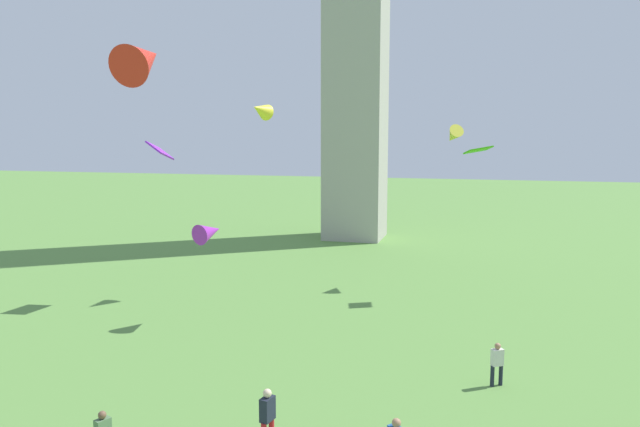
{
  "coord_description": "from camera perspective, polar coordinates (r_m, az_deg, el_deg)",
  "views": [
    {
      "loc": [
        2.99,
        -6.22,
        9.07
      ],
      "look_at": [
        -2.68,
        14.74,
        6.2
      ],
      "focal_mm": 33.44,
      "sensor_mm": 36.0,
      "label": 1
    }
  ],
  "objects": [
    {
      "name": "person_0",
      "position": [
        23.14,
        16.59,
        -13.43
      ],
      "size": [
        0.48,
        0.43,
        1.61
      ],
      "rotation": [
        0.0,
        0.0,
        3.71
      ],
      "color": "#1E2333",
      "rests_on": "ground_plane"
    },
    {
      "name": "person_4",
      "position": [
        18.22,
        -5.04,
        -18.67
      ],
      "size": [
        0.37,
        0.56,
        1.83
      ],
      "rotation": [
        0.0,
        0.0,
        1.35
      ],
      "color": "red",
      "rests_on": "ground_plane"
    },
    {
      "name": "kite_flying_0",
      "position": [
        23.14,
        -16.57,
        13.93
      ],
      "size": [
        1.6,
        2.55,
        2.12
      ],
      "rotation": [
        0.0,
        0.0,
        3.17
      ],
      "color": "red"
    },
    {
      "name": "kite_flying_2",
      "position": [
        34.41,
        -5.73,
        9.85
      ],
      "size": [
        1.26,
        1.66,
        1.2
      ],
      "rotation": [
        0.0,
        0.0,
        6.05
      ],
      "color": "yellow"
    },
    {
      "name": "kite_flying_3",
      "position": [
        33.72,
        -15.07,
        5.83
      ],
      "size": [
        1.11,
        1.71,
        1.1
      ],
      "rotation": [
        0.0,
        0.0,
        1.64
      ],
      "color": "#992AEA"
    },
    {
      "name": "kite_flying_4",
      "position": [
        37.56,
        12.62,
        7.27
      ],
      "size": [
        1.45,
        1.75,
        1.39
      ],
      "rotation": [
        0.0,
        0.0,
        3.59
      ],
      "color": "gold"
    },
    {
      "name": "kite_flying_5",
      "position": [
        34.51,
        14.91,
        5.9
      ],
      "size": [
        1.66,
        1.51,
        0.51
      ],
      "rotation": [
        0.0,
        0.0,
        0.47
      ],
      "color": "#3CB60D"
    },
    {
      "name": "kite_flying_6",
      "position": [
        29.42,
        -10.52,
        -1.73
      ],
      "size": [
        1.41,
        1.73,
        1.13
      ],
      "rotation": [
        0.0,
        0.0,
        2.84
      ],
      "color": "purple"
    }
  ]
}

